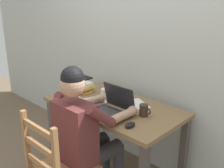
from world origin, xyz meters
The scene contains 11 objects.
back_wall centered at (0.00, 0.42, 1.30)m, with size 6.00×0.04×2.60m.
desk centered at (0.00, 0.00, 0.64)m, with size 1.28×0.69×0.75m.
seated_person centered at (0.09, -0.42, 0.68)m, with size 0.50×0.60×1.24m.
laptop centered at (0.12, -0.14, 0.81)m, with size 0.33×0.28×0.23m.
computer_mouse centered at (0.39, -0.23, 0.77)m, with size 0.06×0.10×0.03m, color black.
coffee_mug_white centered at (-0.17, 0.05, 0.80)m, with size 0.12×0.08×0.10m.
coffee_mug_dark centered at (0.35, 0.00, 0.81)m, with size 0.11×0.07×0.10m.
book_stack_main centered at (-0.46, 0.03, 0.81)m, with size 0.20×0.17×0.11m.
paper_pile_near_laptop centered at (-0.17, -0.07, 0.76)m, with size 0.21×0.18×0.01m, color silver.
paper_pile_back_corner centered at (0.15, 0.15, 0.76)m, with size 0.24×0.16×0.01m, color white.
paper_pile_side centered at (-0.24, -0.22, 0.76)m, with size 0.26×0.18×0.02m, color silver.
Camera 1 is at (1.57, -1.65, 1.73)m, focal length 42.95 mm.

